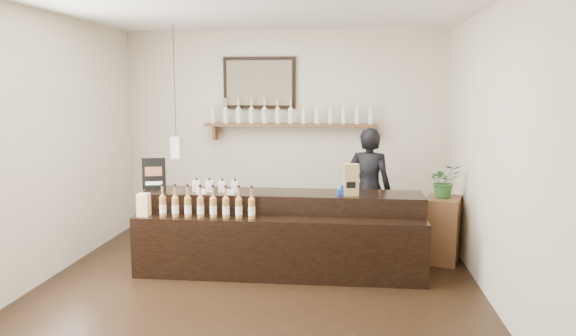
{
  "coord_description": "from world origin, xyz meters",
  "views": [
    {
      "loc": [
        0.89,
        -5.37,
        2.01
      ],
      "look_at": [
        0.24,
        0.7,
        1.14
      ],
      "focal_mm": 35.0,
      "sensor_mm": 36.0,
      "label": 1
    }
  ],
  "objects": [
    {
      "name": "promo_sign",
      "position": [
        -1.28,
        0.69,
        1.05
      ],
      "size": [
        0.26,
        0.08,
        0.36
      ],
      "color": "black",
      "rests_on": "counter"
    },
    {
      "name": "ground",
      "position": [
        0.0,
        0.0,
        0.0
      ],
      "size": [
        5.0,
        5.0,
        0.0
      ],
      "primitive_type": "plane",
      "color": "black",
      "rests_on": "ground"
    },
    {
      "name": "paper_bag",
      "position": [
        0.93,
        0.6,
        1.04
      ],
      "size": [
        0.17,
        0.13,
        0.34
      ],
      "color": "olive",
      "rests_on": "counter"
    },
    {
      "name": "room_shell",
      "position": [
        0.0,
        0.0,
        1.7
      ],
      "size": [
        5.0,
        5.0,
        5.0
      ],
      "color": "beige",
      "rests_on": "ground"
    },
    {
      "name": "shopkeeper",
      "position": [
        1.16,
        1.55,
        0.87
      ],
      "size": [
        0.72,
        0.57,
        1.73
      ],
      "primitive_type": "imported",
      "rotation": [
        0.0,
        0.0,
        2.87
      ],
      "color": "black",
      "rests_on": "ground"
    },
    {
      "name": "back_wall_decor",
      "position": [
        -0.14,
        2.37,
        1.75
      ],
      "size": [
        2.66,
        0.96,
        1.69
      ],
      "color": "brown",
      "rests_on": "ground"
    },
    {
      "name": "potted_plant",
      "position": [
        2.0,
        1.14,
        0.95
      ],
      "size": [
        0.41,
        0.38,
        0.39
      ],
      "primitive_type": "imported",
      "rotation": [
        0.0,
        0.0,
        0.26
      ],
      "color": "#275923",
      "rests_on": "side_cabinet"
    },
    {
      "name": "counter",
      "position": [
        0.17,
        0.58,
        0.41
      ],
      "size": [
        3.1,
        0.83,
        1.01
      ],
      "color": "black",
      "rests_on": "ground"
    },
    {
      "name": "tape_dispenser",
      "position": [
        0.85,
        0.61,
        0.91
      ],
      "size": [
        0.14,
        0.09,
        0.11
      ],
      "color": "#173EA2",
      "rests_on": "counter"
    },
    {
      "name": "side_cabinet",
      "position": [
        2.0,
        1.14,
        0.38
      ],
      "size": [
        0.51,
        0.61,
        0.76
      ],
      "color": "brown",
      "rests_on": "ground"
    }
  ]
}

